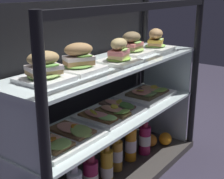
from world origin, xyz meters
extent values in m
cube|color=#393532|center=(0.00, 0.00, 0.02)|extent=(1.27, 0.40, 0.04)
cylinder|color=black|center=(-0.61, -0.18, 0.47)|extent=(0.04, 0.04, 0.94)
cylinder|color=black|center=(0.61, -0.18, 0.47)|extent=(0.04, 0.04, 0.94)
cylinder|color=black|center=(0.61, 0.18, 0.47)|extent=(0.04, 0.04, 0.94)
cube|color=black|center=(0.00, -0.18, 0.93)|extent=(1.23, 0.03, 0.03)
cube|color=black|center=(0.00, 0.20, 0.49)|extent=(1.19, 0.01, 0.90)
cube|color=silver|center=(0.59, 0.00, 0.20)|extent=(0.01, 0.32, 0.32)
cube|color=silver|center=(0.00, 0.00, 0.37)|extent=(1.21, 0.34, 0.01)
cube|color=silver|center=(-0.59, 0.00, 0.51)|extent=(0.01, 0.32, 0.26)
cube|color=silver|center=(0.59, 0.00, 0.51)|extent=(0.01, 0.32, 0.26)
cube|color=silver|center=(0.00, 0.00, 0.65)|extent=(1.21, 0.34, 0.01)
cube|color=white|center=(-0.42, 0.01, 0.66)|extent=(0.18, 0.18, 0.02)
ellipsoid|color=#98C260|center=(-0.42, 0.01, 0.68)|extent=(0.14, 0.12, 0.02)
cube|color=tan|center=(-0.42, 0.01, 0.69)|extent=(0.14, 0.12, 0.02)
cube|color=silver|center=(-0.42, 0.01, 0.71)|extent=(0.15, 0.12, 0.02)
ellipsoid|color=#68AC46|center=(-0.42, -0.03, 0.72)|extent=(0.08, 0.05, 0.01)
ellipsoid|color=#A68653|center=(-0.42, 0.01, 0.75)|extent=(0.15, 0.12, 0.05)
cube|color=white|center=(-0.22, 0.02, 0.66)|extent=(0.19, 0.19, 0.02)
ellipsoid|color=#6BA143|center=(-0.22, 0.02, 0.68)|extent=(0.14, 0.12, 0.01)
cube|color=tan|center=(-0.22, 0.02, 0.69)|extent=(0.14, 0.12, 0.02)
cube|color=silver|center=(-0.22, 0.02, 0.71)|extent=(0.15, 0.13, 0.02)
ellipsoid|color=#5B8B36|center=(-0.22, -0.02, 0.72)|extent=(0.08, 0.06, 0.01)
ellipsoid|color=#A57C4D|center=(-0.22, 0.02, 0.75)|extent=(0.15, 0.13, 0.06)
cube|color=white|center=(0.00, -0.04, 0.66)|extent=(0.17, 0.17, 0.02)
ellipsoid|color=#7FB53D|center=(0.00, -0.04, 0.68)|extent=(0.13, 0.11, 0.01)
cube|color=#D6BA78|center=(0.00, -0.04, 0.69)|extent=(0.12, 0.09, 0.02)
cube|color=#DA7676|center=(0.00, -0.04, 0.71)|extent=(0.12, 0.10, 0.02)
ellipsoid|color=#A2CE68|center=(0.00, -0.07, 0.73)|extent=(0.07, 0.04, 0.02)
ellipsoid|color=tan|center=(0.00, -0.04, 0.75)|extent=(0.12, 0.10, 0.06)
cube|color=white|center=(0.22, 0.03, 0.66)|extent=(0.18, 0.18, 0.02)
ellipsoid|color=#92BD58|center=(0.22, 0.03, 0.68)|extent=(0.15, 0.13, 0.02)
cube|color=#8D754E|center=(0.22, 0.03, 0.69)|extent=(0.12, 0.09, 0.02)
cube|color=#E37A71|center=(0.22, 0.03, 0.71)|extent=(0.12, 0.10, 0.02)
ellipsoid|color=#93C960|center=(0.22, -0.01, 0.72)|extent=(0.07, 0.04, 0.02)
ellipsoid|color=brown|center=(0.22, 0.03, 0.75)|extent=(0.12, 0.10, 0.06)
cube|color=white|center=(0.43, 0.00, 0.66)|extent=(0.18, 0.18, 0.01)
ellipsoid|color=#89C455|center=(0.43, 0.00, 0.68)|extent=(0.13, 0.11, 0.01)
cube|color=tan|center=(0.43, 0.00, 0.69)|extent=(0.13, 0.11, 0.02)
cube|color=yellow|center=(0.43, 0.00, 0.71)|extent=(0.13, 0.12, 0.02)
ellipsoid|color=#9FC270|center=(0.43, -0.03, 0.72)|extent=(0.07, 0.05, 0.01)
ellipsoid|color=#A77E50|center=(0.43, 0.00, 0.75)|extent=(0.13, 0.12, 0.06)
cube|color=white|center=(-0.36, 0.00, 0.39)|extent=(0.33, 0.25, 0.02)
cube|color=brown|center=(-0.43, -0.01, 0.40)|extent=(0.11, 0.18, 0.01)
ellipsoid|color=#92BD5E|center=(-0.43, -0.06, 0.42)|extent=(0.11, 0.10, 0.02)
ellipsoid|color=#EEAA87|center=(-0.43, -0.01, 0.42)|extent=(0.10, 0.14, 0.01)
cylinder|color=orange|center=(-0.45, -0.02, 0.43)|extent=(0.05, 0.05, 0.02)
cube|color=brown|center=(-0.29, 0.01, 0.40)|extent=(0.11, 0.19, 0.01)
ellipsoid|color=#94B355|center=(-0.29, -0.05, 0.41)|extent=(0.12, 0.11, 0.04)
ellipsoid|color=#ED9B89|center=(-0.29, 0.01, 0.41)|extent=(0.10, 0.15, 0.01)
cylinder|color=orange|center=(-0.29, -0.02, 0.42)|extent=(0.05, 0.05, 0.02)
cube|color=white|center=(0.00, 0.01, 0.39)|extent=(0.33, 0.25, 0.02)
cube|color=brown|center=(-0.10, 0.02, 0.40)|extent=(0.08, 0.20, 0.01)
ellipsoid|color=#9CD56F|center=(-0.10, -0.04, 0.41)|extent=(0.09, 0.11, 0.02)
ellipsoid|color=pink|center=(-0.10, 0.02, 0.41)|extent=(0.06, 0.16, 0.02)
cylinder|color=yellow|center=(-0.11, 0.03, 0.42)|extent=(0.06, 0.06, 0.03)
cube|color=brown|center=(-0.01, -0.01, 0.40)|extent=(0.08, 0.18, 0.02)
ellipsoid|color=#8DC34C|center=(-0.01, -0.06, 0.42)|extent=(0.08, 0.10, 0.04)
ellipsoid|color=#E39D7E|center=(-0.01, -0.01, 0.42)|extent=(0.06, 0.14, 0.02)
cylinder|color=yellow|center=(0.00, -0.02, 0.43)|extent=(0.05, 0.05, 0.01)
cube|color=brown|center=(0.09, 0.03, 0.40)|extent=(0.08, 0.19, 0.01)
ellipsoid|color=#4C8137|center=(0.09, -0.03, 0.41)|extent=(0.08, 0.10, 0.02)
ellipsoid|color=#F0A28C|center=(0.09, 0.03, 0.41)|extent=(0.06, 0.15, 0.01)
cylinder|color=#FADD4C|center=(0.09, 0.02, 0.42)|extent=(0.05, 0.05, 0.02)
cube|color=white|center=(0.36, 0.02, 0.39)|extent=(0.33, 0.25, 0.02)
cube|color=brown|center=(0.31, 0.01, 0.41)|extent=(0.11, 0.16, 0.02)
ellipsoid|color=olive|center=(0.31, -0.04, 0.42)|extent=(0.11, 0.09, 0.03)
ellipsoid|color=#F79984|center=(0.31, 0.01, 0.42)|extent=(0.10, 0.13, 0.02)
cylinder|color=yellow|center=(0.29, 0.01, 0.43)|extent=(0.06, 0.06, 0.02)
cube|color=brown|center=(0.43, 0.01, 0.40)|extent=(0.11, 0.18, 0.01)
ellipsoid|color=#90BF4A|center=(0.43, -0.04, 0.41)|extent=(0.11, 0.10, 0.03)
ellipsoid|color=#E9A97D|center=(0.43, 0.01, 0.41)|extent=(0.10, 0.14, 0.01)
cylinder|color=yellow|center=(0.43, 0.00, 0.42)|extent=(0.05, 0.05, 0.02)
cylinder|color=white|center=(-0.33, -0.04, 0.25)|extent=(0.03, 0.03, 0.04)
cylinder|color=white|center=(-0.33, -0.04, 0.28)|extent=(0.04, 0.04, 0.01)
cylinder|color=#9B1D48|center=(-0.21, -0.03, 0.13)|extent=(0.07, 0.07, 0.18)
cylinder|color=silver|center=(-0.21, -0.03, 0.13)|extent=(0.07, 0.07, 0.05)
cylinder|color=maroon|center=(-0.21, -0.03, 0.24)|extent=(0.04, 0.04, 0.04)
cylinder|color=black|center=(-0.21, -0.03, 0.27)|extent=(0.05, 0.05, 0.01)
cylinder|color=gold|center=(-0.09, -0.03, 0.13)|extent=(0.06, 0.06, 0.18)
cylinder|color=white|center=(-0.09, -0.03, 0.11)|extent=(0.06, 0.06, 0.06)
cylinder|color=gold|center=(-0.09, -0.03, 0.24)|extent=(0.03, 0.03, 0.03)
cylinder|color=gold|center=(-0.09, -0.03, 0.26)|extent=(0.03, 0.03, 0.01)
cylinder|color=gold|center=(0.05, 0.00, 0.13)|extent=(0.06, 0.06, 0.17)
cylinder|color=white|center=(0.05, 0.00, 0.13)|extent=(0.06, 0.06, 0.06)
cylinder|color=gold|center=(0.05, 0.00, 0.23)|extent=(0.03, 0.03, 0.03)
cylinder|color=black|center=(0.05, 0.00, 0.25)|extent=(0.04, 0.04, 0.01)
cylinder|color=orange|center=(0.18, 0.00, 0.14)|extent=(0.07, 0.07, 0.19)
cylinder|color=white|center=(0.18, 0.00, 0.13)|extent=(0.07, 0.07, 0.07)
cylinder|color=orange|center=(0.18, 0.00, 0.25)|extent=(0.03, 0.03, 0.03)
cylinder|color=black|center=(0.18, 0.00, 0.27)|extent=(0.04, 0.04, 0.01)
cylinder|color=#991B4A|center=(0.30, -0.03, 0.13)|extent=(0.07, 0.07, 0.17)
cylinder|color=silver|center=(0.30, -0.03, 0.13)|extent=(0.07, 0.07, 0.06)
cylinder|color=#9D2039|center=(0.30, -0.03, 0.23)|extent=(0.04, 0.04, 0.04)
cylinder|color=teal|center=(0.30, -0.03, 0.26)|extent=(0.04, 0.04, 0.02)
sphere|color=orange|center=(0.40, -0.01, 0.08)|extent=(0.08, 0.08, 0.08)
sphere|color=orange|center=(0.47, -0.08, 0.08)|extent=(0.08, 0.08, 0.08)
camera|label=1|loc=(-1.24, -0.91, 1.00)|focal=52.03mm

